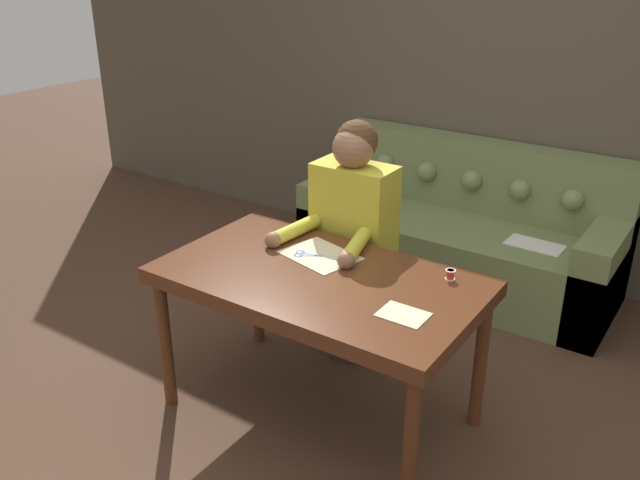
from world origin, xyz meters
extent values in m
plane|color=#4C3323|center=(0.00, 0.00, 0.00)|extent=(16.00, 16.00, 0.00)
cube|color=brown|center=(0.00, 2.14, 1.30)|extent=(8.00, 0.06, 2.60)
cube|color=#562D19|center=(-0.13, 0.09, 0.70)|extent=(1.41, 0.80, 0.07)
cylinder|color=#562D19|center=(-0.77, -0.25, 0.33)|extent=(0.06, 0.06, 0.67)
cylinder|color=#562D19|center=(0.51, -0.25, 0.33)|extent=(0.06, 0.06, 0.67)
cylinder|color=#562D19|center=(-0.77, 0.43, 0.33)|extent=(0.06, 0.06, 0.67)
cylinder|color=#562D19|center=(0.51, 0.43, 0.33)|extent=(0.06, 0.06, 0.67)
cube|color=olive|center=(-0.15, 1.69, 0.22)|extent=(1.98, 0.79, 0.44)
cube|color=olive|center=(-0.15, 1.98, 0.67)|extent=(1.98, 0.22, 0.45)
cube|color=olive|center=(-1.04, 1.69, 0.30)|extent=(0.20, 0.79, 0.60)
cube|color=olive|center=(0.74, 1.69, 0.30)|extent=(0.20, 0.79, 0.60)
sphere|color=olive|center=(-0.78, 1.85, 0.67)|extent=(0.13, 0.13, 0.13)
sphere|color=olive|center=(-0.47, 1.85, 0.67)|extent=(0.13, 0.13, 0.13)
sphere|color=olive|center=(-0.15, 1.85, 0.67)|extent=(0.13, 0.13, 0.13)
sphere|color=olive|center=(0.17, 1.85, 0.67)|extent=(0.13, 0.13, 0.13)
sphere|color=olive|center=(0.48, 1.85, 0.67)|extent=(0.13, 0.13, 0.13)
cube|color=white|center=(0.37, 1.59, 0.44)|extent=(0.33, 0.19, 0.00)
cylinder|color=#33281E|center=(-0.29, 0.63, 0.23)|extent=(0.28, 0.28, 0.46)
cube|color=gold|center=(-0.29, 0.63, 0.76)|extent=(0.41, 0.22, 0.61)
sphere|color=#896042|center=(-0.29, 0.61, 1.16)|extent=(0.20, 0.20, 0.20)
sphere|color=#472D19|center=(-0.29, 0.64, 1.18)|extent=(0.21, 0.21, 0.21)
cylinder|color=gold|center=(-0.46, 0.36, 0.77)|extent=(0.10, 0.32, 0.07)
sphere|color=#896042|center=(-0.47, 0.20, 0.77)|extent=(0.08, 0.08, 0.08)
cylinder|color=gold|center=(-0.11, 0.36, 0.77)|extent=(0.15, 0.32, 0.07)
sphere|color=#896042|center=(-0.07, 0.21, 0.77)|extent=(0.08, 0.08, 0.08)
cube|color=beige|center=(-0.23, 0.25, 0.74)|extent=(0.38, 0.33, 0.00)
cube|color=beige|center=(0.33, -0.02, 0.74)|extent=(0.19, 0.14, 0.00)
cube|color=silver|center=(-0.18, 0.27, 0.74)|extent=(0.13, 0.08, 0.00)
cube|color=#2D569E|center=(-0.28, 0.21, 0.74)|extent=(0.08, 0.05, 0.00)
torus|color=#2D569E|center=(-0.31, 0.19, 0.74)|extent=(0.04, 0.04, 0.01)
cube|color=silver|center=(-0.17, 0.24, 0.74)|extent=(0.14, 0.03, 0.00)
cube|color=#2D569E|center=(-0.28, 0.23, 0.74)|extent=(0.09, 0.02, 0.00)
torus|color=#2D569E|center=(-0.33, 0.22, 0.74)|extent=(0.04, 0.04, 0.01)
cylinder|color=silver|center=(-0.24, 0.23, 0.74)|extent=(0.01, 0.01, 0.01)
cylinder|color=red|center=(0.36, 0.36, 0.76)|extent=(0.03, 0.03, 0.04)
cylinder|color=beige|center=(0.36, 0.36, 0.78)|extent=(0.04, 0.04, 0.00)
cylinder|color=beige|center=(0.36, 0.36, 0.74)|extent=(0.04, 0.04, 0.00)
camera|label=1|loc=(1.35, -2.09, 2.07)|focal=38.00mm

